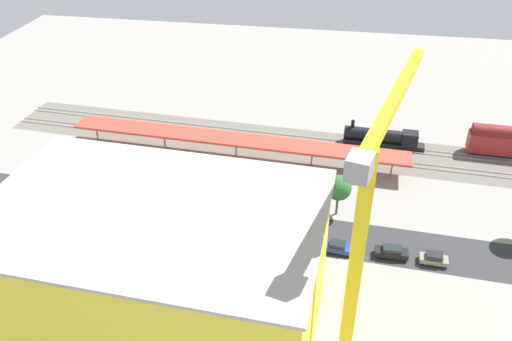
{
  "coord_description": "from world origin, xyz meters",
  "views": [
    {
      "loc": [
        -7.07,
        69.42,
        52.17
      ],
      "look_at": [
        4.78,
        1.98,
        8.46
      ],
      "focal_mm": 36.76,
      "sensor_mm": 36.0,
      "label": 1
    }
  ],
  "objects_px": {
    "street_tree_2": "(181,178)",
    "traffic_light": "(298,193)",
    "locomotive": "(385,138)",
    "parked_car_3": "(298,243)",
    "construction_building": "(160,280)",
    "box_truck_0": "(237,242)",
    "box_truck_1": "(218,240)",
    "tower_crane": "(367,219)",
    "parked_car_4": "(248,236)",
    "parked_car_2": "(337,247)",
    "parked_car_1": "(392,252)",
    "parked_car_0": "(434,259)",
    "street_tree_0": "(339,188)",
    "platform_canopy_near": "(236,140)"
  },
  "relations": [
    {
      "from": "parked_car_1",
      "to": "parked_car_2",
      "type": "bearing_deg",
      "value": 1.46
    },
    {
      "from": "street_tree_0",
      "to": "street_tree_2",
      "type": "distance_m",
      "value": 25.62
    },
    {
      "from": "locomotive",
      "to": "parked_car_1",
      "type": "relative_size",
      "value": 3.33
    },
    {
      "from": "parked_car_4",
      "to": "traffic_light",
      "type": "relative_size",
      "value": 0.73
    },
    {
      "from": "street_tree_2",
      "to": "tower_crane",
      "type": "bearing_deg",
      "value": 139.78
    },
    {
      "from": "street_tree_0",
      "to": "tower_crane",
      "type": "bearing_deg",
      "value": 96.23
    },
    {
      "from": "construction_building",
      "to": "street_tree_0",
      "type": "bearing_deg",
      "value": -120.61
    },
    {
      "from": "street_tree_2",
      "to": "traffic_light",
      "type": "xyz_separation_m",
      "value": [
        -19.25,
        -0.41,
        -0.91
      ]
    },
    {
      "from": "locomotive",
      "to": "parked_car_3",
      "type": "height_order",
      "value": "locomotive"
    },
    {
      "from": "traffic_light",
      "to": "box_truck_1",
      "type": "bearing_deg",
      "value": 44.71
    },
    {
      "from": "tower_crane",
      "to": "parked_car_3",
      "type": "bearing_deg",
      "value": -63.64
    },
    {
      "from": "parked_car_3",
      "to": "traffic_light",
      "type": "xyz_separation_m",
      "value": [
        1.0,
        -8.01,
        3.47
      ]
    },
    {
      "from": "parked_car_0",
      "to": "parked_car_4",
      "type": "bearing_deg",
      "value": -1.04
    },
    {
      "from": "platform_canopy_near",
      "to": "street_tree_2",
      "type": "height_order",
      "value": "street_tree_2"
    },
    {
      "from": "platform_canopy_near",
      "to": "parked_car_1",
      "type": "xyz_separation_m",
      "value": [
        -28.22,
        23.82,
        -3.1
      ]
    },
    {
      "from": "parked_car_0",
      "to": "street_tree_0",
      "type": "xyz_separation_m",
      "value": [
        14.37,
        -9.46,
        4.34
      ]
    },
    {
      "from": "construction_building",
      "to": "street_tree_2",
      "type": "relative_size",
      "value": 4.57
    },
    {
      "from": "tower_crane",
      "to": "street_tree_2",
      "type": "bearing_deg",
      "value": -40.22
    },
    {
      "from": "locomotive",
      "to": "box_truck_1",
      "type": "height_order",
      "value": "locomotive"
    },
    {
      "from": "parked_car_3",
      "to": "box_truck_1",
      "type": "height_order",
      "value": "box_truck_1"
    },
    {
      "from": "parked_car_4",
      "to": "construction_building",
      "type": "bearing_deg",
      "value": 72.48
    },
    {
      "from": "locomotive",
      "to": "construction_building",
      "type": "bearing_deg",
      "value": 62.49
    },
    {
      "from": "locomotive",
      "to": "construction_building",
      "type": "distance_m",
      "value": 60.45
    },
    {
      "from": "box_truck_0",
      "to": "locomotive",
      "type": "bearing_deg",
      "value": -122.02
    },
    {
      "from": "construction_building",
      "to": "tower_crane",
      "type": "bearing_deg",
      "value": -168.24
    },
    {
      "from": "locomotive",
      "to": "parked_car_1",
      "type": "distance_m",
      "value": 33.33
    },
    {
      "from": "parked_car_0",
      "to": "traffic_light",
      "type": "bearing_deg",
      "value": -21.77
    },
    {
      "from": "street_tree_2",
      "to": "box_truck_0",
      "type": "bearing_deg",
      "value": 138.41
    },
    {
      "from": "parked_car_1",
      "to": "traffic_light",
      "type": "bearing_deg",
      "value": -28.21
    },
    {
      "from": "platform_canopy_near",
      "to": "box_truck_0",
      "type": "xyz_separation_m",
      "value": [
        -5.64,
        26.46,
        -2.28
      ]
    },
    {
      "from": "parked_car_1",
      "to": "traffic_light",
      "type": "xyz_separation_m",
      "value": [
        14.75,
        -7.91,
        3.4
      ]
    },
    {
      "from": "platform_canopy_near",
      "to": "parked_car_2",
      "type": "relative_size",
      "value": 15.05
    },
    {
      "from": "parked_car_1",
      "to": "parked_car_3",
      "type": "height_order",
      "value": "parked_car_1"
    },
    {
      "from": "parked_car_1",
      "to": "tower_crane",
      "type": "relative_size",
      "value": 0.16
    },
    {
      "from": "parked_car_4",
      "to": "construction_building",
      "type": "height_order",
      "value": "construction_building"
    },
    {
      "from": "parked_car_4",
      "to": "street_tree_2",
      "type": "relative_size",
      "value": 0.6
    },
    {
      "from": "street_tree_2",
      "to": "platform_canopy_near",
      "type": "bearing_deg",
      "value": -109.5
    },
    {
      "from": "parked_car_0",
      "to": "tower_crane",
      "type": "height_order",
      "value": "tower_crane"
    },
    {
      "from": "construction_building",
      "to": "box_truck_0",
      "type": "distance_m",
      "value": 19.69
    },
    {
      "from": "street_tree_2",
      "to": "box_truck_1",
      "type": "bearing_deg",
      "value": 130.42
    },
    {
      "from": "construction_building",
      "to": "box_truck_1",
      "type": "bearing_deg",
      "value": -94.76
    },
    {
      "from": "parked_car_2",
      "to": "box_truck_1",
      "type": "xyz_separation_m",
      "value": [
        17.53,
        2.42,
        0.95
      ]
    },
    {
      "from": "parked_car_2",
      "to": "parked_car_3",
      "type": "height_order",
      "value": "parked_car_3"
    },
    {
      "from": "box_truck_0",
      "to": "box_truck_1",
      "type": "distance_m",
      "value": 2.81
    },
    {
      "from": "tower_crane",
      "to": "parked_car_1",
      "type": "bearing_deg",
      "value": -108.85
    },
    {
      "from": "locomotive",
      "to": "parked_car_3",
      "type": "distance_m",
      "value": 36.11
    },
    {
      "from": "parked_car_1",
      "to": "parked_car_2",
      "type": "height_order",
      "value": "parked_car_1"
    },
    {
      "from": "platform_canopy_near",
      "to": "box_truck_1",
      "type": "relative_size",
      "value": 7.31
    },
    {
      "from": "street_tree_2",
      "to": "parked_car_3",
      "type": "bearing_deg",
      "value": 159.42
    },
    {
      "from": "parked_car_2",
      "to": "parked_car_3",
      "type": "relative_size",
      "value": 0.88
    }
  ]
}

